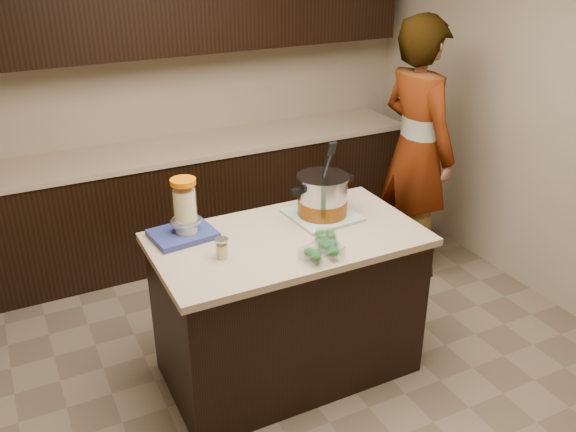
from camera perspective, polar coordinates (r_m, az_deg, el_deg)
name	(u,v)px	position (r m, az deg, el deg)	size (l,w,h in m)	color
ground_plane	(288,368)	(3.79, 0.00, -14.03)	(4.00, 4.00, 0.00)	brown
room_shell	(288,86)	(3.01, 0.00, 12.03)	(4.04, 4.04, 2.72)	tan
back_cabinets	(187,138)	(4.78, -9.46, 7.20)	(3.60, 0.63, 2.33)	black
island	(288,305)	(3.52, 0.00, -8.35)	(1.46, 0.81, 0.90)	black
dish_towel	(322,215)	(3.51, 3.21, 0.07)	(0.36, 0.36, 0.02)	#5C7F55
stock_pot	(323,198)	(3.47, 3.26, 1.70)	(0.42, 0.33, 0.42)	#B7B7BC
lemonade_pitcher	(185,211)	(3.27, -9.59, 0.49)	(0.16, 0.16, 0.33)	#D2C380
mason_jar	(222,249)	(3.08, -6.20, -3.06)	(0.08, 0.08, 0.11)	#D2C380
broccoli_tub_left	(326,237)	(3.24, 3.54, -1.94)	(0.13, 0.13, 0.06)	silver
broccoli_tub_right	(328,247)	(3.14, 3.74, -2.90)	(0.14, 0.14, 0.05)	silver
broccoli_tub_rect	(322,254)	(3.06, 3.16, -3.57)	(0.22, 0.18, 0.07)	silver
blue_tray	(184,229)	(3.32, -9.70, -1.24)	(0.35, 0.30, 0.12)	navy
person	(416,150)	(4.51, 11.92, 6.05)	(0.70, 0.46, 1.91)	gray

